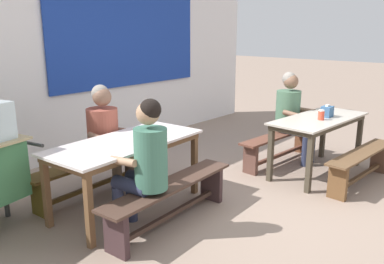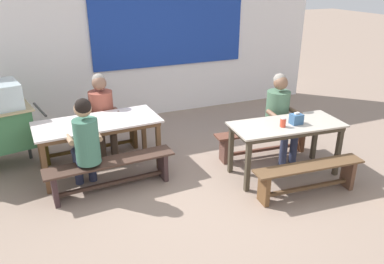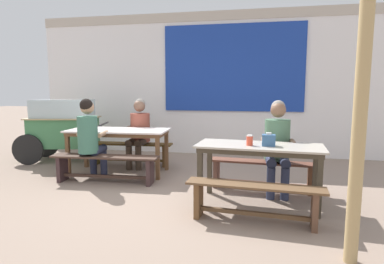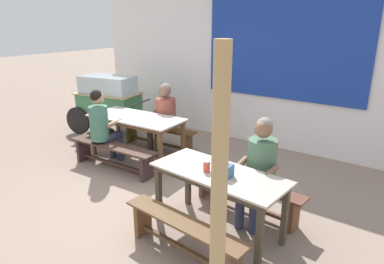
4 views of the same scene
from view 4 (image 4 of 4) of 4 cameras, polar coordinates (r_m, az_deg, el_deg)
The scene contains 15 objects.
ground_plane at distance 4.94m, azimuth -7.44°, elevation -10.50°, with size 40.00×40.00×0.00m, color gray.
backdrop_wall at distance 6.80m, azimuth 9.86°, elevation 11.66°, with size 7.50×0.23×3.08m.
dining_table_far at distance 6.03m, azimuth -9.22°, elevation 1.82°, with size 1.72×0.84×0.76m.
dining_table_near at distance 3.86m, azimuth 4.42°, elevation -7.74°, with size 1.58×0.77×0.76m.
bench_far_back at distance 6.58m, azimuth -5.63°, elevation -0.20°, with size 1.60×0.37×0.42m.
bench_far_front at distance 5.76m, azimuth -12.94°, elevation -3.33°, with size 1.68×0.40×0.42m.
bench_near_back at distance 4.48m, azimuth 8.86°, elevation -9.59°, with size 1.56×0.36×0.42m.
bench_near_front at distance 3.66m, azimuth -1.46°, elevation -16.41°, with size 1.49×0.37×0.42m.
food_cart at distance 7.55m, azimuth -13.68°, elevation 5.18°, with size 1.78×1.06×1.23m.
person_right_near_table at distance 4.16m, azimuth 11.10°, elevation -5.35°, with size 0.46×0.58×1.29m.
person_left_back_turned at distance 5.85m, azimuth -14.57°, elevation 1.37°, with size 0.43×0.57×1.30m.
person_center_facing at distance 6.30m, azimuth -4.67°, elevation 3.02°, with size 0.47×0.58×1.26m.
tissue_box at distance 3.71m, azimuth 5.48°, elevation -6.29°, with size 0.16×0.12×0.16m.
condiment_jar at distance 3.81m, azimuth 2.43°, elevation -5.67°, with size 0.08×0.08×0.13m.
wooden_support_post at distance 2.36m, azimuth 4.39°, elevation -13.35°, with size 0.11×0.11×2.25m, color tan.
Camera 4 is at (3.03, -3.10, 2.36)m, focal length 32.34 mm.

